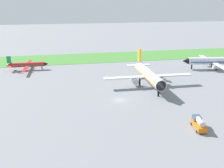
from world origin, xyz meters
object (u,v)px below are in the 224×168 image
Objects in this scene: airplane_midfield_jet at (149,75)px; airplane_taxiing_turboprop at (27,65)px; airplane_parked_jet_far at (213,61)px; fuel_truck_near_gate at (199,123)px.

airplane_midfield_jet is 62.14m from airplane_taxiing_turboprop.
airplane_taxiing_turboprop is at bearing -1.34° from airplane_parked_jet_far.
airplane_midfield_jet reaches higher than fuel_truck_near_gate.
airplane_parked_jet_far is 68.94m from fuel_truck_near_gate.
airplane_parked_jet_far is (40.74, 19.48, -0.57)m from airplane_midfield_jet.
airplane_midfield_jet reaches higher than airplane_taxiing_turboprop.
airplane_taxiing_turboprop is 3.55× the size of fuel_truck_near_gate.
fuel_truck_near_gate is at bearing 3.59° from airplane_midfield_jet.
airplane_taxiing_turboprop is 89.68m from fuel_truck_near_gate.
airplane_parked_jet_far is 1.32× the size of airplane_taxiing_turboprop.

